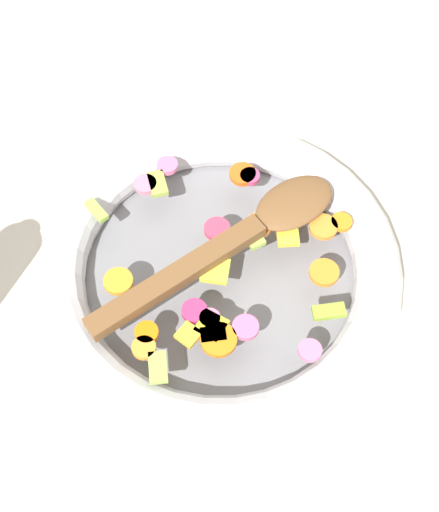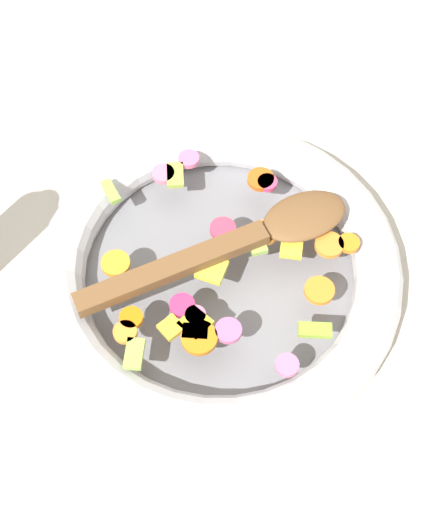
% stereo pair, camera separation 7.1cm
% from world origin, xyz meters
% --- Properties ---
extents(ground_plane, '(4.00, 4.00, 0.00)m').
position_xyz_m(ground_plane, '(0.00, 0.00, 0.00)').
color(ground_plane, beige).
extents(skillet, '(0.38, 0.38, 0.05)m').
position_xyz_m(skillet, '(0.00, 0.00, 0.02)').
color(skillet, slate).
rests_on(skillet, ground_plane).
extents(chopped_vegetables, '(0.27, 0.26, 0.01)m').
position_xyz_m(chopped_vegetables, '(-0.01, -0.01, 0.05)').
color(chopped_vegetables, orange).
rests_on(chopped_vegetables, skillet).
extents(wooden_spoon, '(0.13, 0.29, 0.01)m').
position_xyz_m(wooden_spoon, '(0.01, -0.03, 0.06)').
color(wooden_spoon, brown).
rests_on(wooden_spoon, chopped_vegetables).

